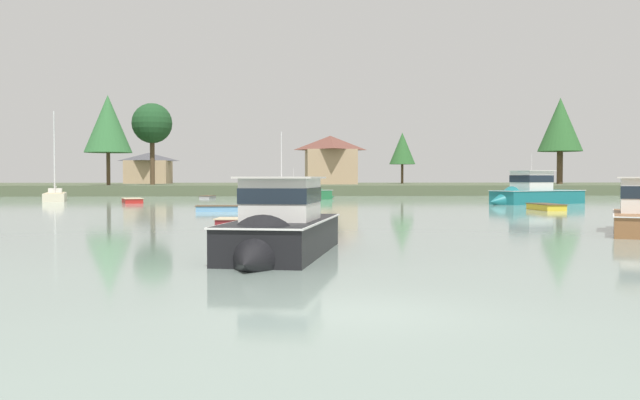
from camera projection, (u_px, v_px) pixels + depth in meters
The scene contains 17 objects.
ground_plane at pixel (362, 312), 12.31m from camera, with size 429.13×429.13×0.00m, color gray.
far_shore_bank at pixel (283, 188), 117.43m from camera, with size 193.11×54.77×1.39m, color #4C563D.
dinghy_skyblue at pixel (221, 209), 49.13m from camera, with size 3.68×1.62×0.60m.
cruiser_teal at pixel (529, 197), 63.12m from camera, with size 10.89×7.33×5.70m.
dinghy_red at pixel (132, 201), 65.59m from camera, with size 2.80×4.10×0.65m.
dinghy_grey at pixel (208, 197), 80.02m from camera, with size 1.79×3.15×0.47m.
sailboat_cream at pixel (55, 199), 71.54m from camera, with size 3.86×7.75×9.86m.
dinghy_yellow at pixel (546, 208), 51.24m from camera, with size 1.77×3.94×0.67m.
cruiser_black at pixel (278, 239), 20.86m from camera, with size 4.28×8.82×4.76m.
cruiser_green at pixel (300, 194), 75.98m from camera, with size 10.10×7.01×4.48m.
dinghy_maroon at pixel (255, 225), 32.47m from camera, with size 3.82×2.08×0.70m.
shore_tree_inland_a at pixel (402, 149), 119.29m from camera, with size 4.52×4.52×8.91m.
shore_tree_left_mid at pixel (560, 125), 113.58m from camera, with size 7.25×7.25×14.29m.
shore_tree_center_right at pixel (152, 124), 101.54m from camera, with size 5.94×5.94×12.08m.
shore_tree_inland_b at pixel (108, 124), 95.60m from camera, with size 6.57×6.57×12.58m.
cottage_near_water at pixel (330, 159), 110.86m from camera, with size 8.44×10.10×7.83m.
cottage_hillside at pixel (149, 168), 122.24m from camera, with size 7.90×8.64×5.48m.
Camera 1 is at (-1.58, -12.16, 2.42)m, focal length 38.51 mm.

